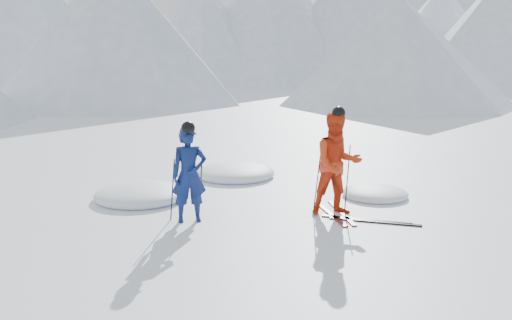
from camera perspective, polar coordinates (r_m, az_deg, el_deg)
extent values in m
plane|color=white|center=(10.95, 11.22, -5.58)|extent=(160.00, 160.00, 0.00)
cone|color=#B2BCD1|center=(50.42, -24.03, 14.90)|extent=(23.96, 23.96, 14.35)
cone|color=#B2BCD1|center=(60.66, -16.29, 13.49)|extent=(17.69, 17.69, 11.93)
cone|color=#B2BCD1|center=(53.71, -5.74, 13.64)|extent=(19.63, 19.63, 10.85)
cone|color=#B2BCD1|center=(58.12, 1.03, 15.13)|extent=(23.31, 23.31, 14.15)
cone|color=#B2BCD1|center=(60.36, 10.66, 15.15)|extent=(28.94, 28.94, 14.88)
cone|color=silver|center=(65.90, 18.78, 12.62)|extent=(24.45, 24.45, 10.76)
cone|color=#B2BCD1|center=(33.80, 14.50, 11.10)|extent=(14.00, 14.00, 6.50)
cone|color=#B2BCD1|center=(35.36, -14.66, 13.11)|extent=(16.00, 16.00, 9.00)
imported|color=#0D1C52|center=(10.13, -7.05, -1.57)|extent=(0.66, 0.44, 1.79)
imported|color=red|center=(10.61, 8.54, -0.41)|extent=(1.05, 0.86, 2.02)
cylinder|color=black|center=(10.31, -8.78, -3.10)|extent=(0.12, 0.08, 1.19)
cylinder|color=black|center=(10.48, -5.86, -2.79)|extent=(0.12, 0.07, 1.19)
cylinder|color=black|center=(10.79, 6.49, -1.99)|extent=(0.13, 0.10, 1.34)
cylinder|color=black|center=(10.93, 9.61, -1.90)|extent=(0.13, 0.09, 1.34)
cube|color=black|center=(10.80, 7.80, -5.61)|extent=(0.20, 1.70, 0.03)
cube|color=black|center=(10.90, 8.97, -5.50)|extent=(0.32, 1.70, 0.03)
cube|color=black|center=(10.53, 11.54, -6.19)|extent=(1.46, 1.03, 0.03)
cube|color=black|center=(10.45, 12.40, -6.37)|extent=(1.49, 0.98, 0.03)
ellipsoid|color=white|center=(12.08, -12.01, -4.01)|extent=(2.01, 2.01, 0.44)
ellipsoid|color=white|center=(12.29, 12.40, -3.77)|extent=(1.45, 1.45, 0.32)
ellipsoid|color=white|center=(13.93, -2.22, -1.74)|extent=(2.03, 2.03, 0.45)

